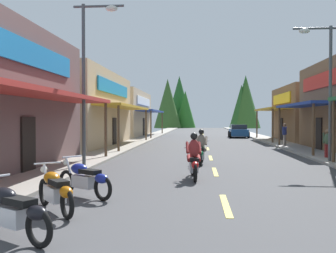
{
  "coord_description": "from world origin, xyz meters",
  "views": [
    {
      "loc": [
        -0.65,
        -0.26,
        2.04
      ],
      "look_at": [
        -3.33,
        33.65,
        1.33
      ],
      "focal_mm": 40.82,
      "sensor_mm": 36.0,
      "label": 1
    }
  ],
  "objects": [
    {
      "name": "storefront_left_far",
      "position": [
        -10.66,
        43.24,
        2.58
      ],
      "size": [
        9.36,
        13.65,
        5.16
      ],
      "color": "tan",
      "rests_on": "ground"
    },
    {
      "name": "motorcycle_parked_left_1",
      "position": [
        -3.74,
        7.75,
        0.49
      ],
      "size": [
        1.43,
        1.72,
        1.04
      ],
      "rotation": [
        0.0,
        0.0,
        2.26
      ],
      "color": "black",
      "rests_on": "ground"
    },
    {
      "name": "rider_cruising_lead",
      "position": [
        -0.79,
        12.56,
        0.66
      ],
      "size": [
        0.6,
        2.14,
        1.57
      ],
      "rotation": [
        0.0,
        0.0,
        1.65
      ],
      "color": "black",
      "rests_on": "ground"
    },
    {
      "name": "centerline_dashes",
      "position": [
        0.0,
        37.74,
        0.01
      ],
      "size": [
        0.16,
        73.36,
        0.01
      ],
      "color": "#E0C64C",
      "rests_on": "ground"
    },
    {
      "name": "sidewalk_left",
      "position": [
        -5.91,
        34.87,
        0.06
      ],
      "size": [
        2.0,
        99.74,
        0.12
      ],
      "primitive_type": "cube",
      "color": "gray",
      "rests_on": "ground"
    },
    {
      "name": "sidewalk_right",
      "position": [
        5.91,
        34.87,
        0.06
      ],
      "size": [
        2.0,
        99.74,
        0.12
      ],
      "primitive_type": "cube",
      "color": "#9E9991",
      "rests_on": "ground"
    },
    {
      "name": "ground",
      "position": [
        0.0,
        34.87,
        -0.05
      ],
      "size": [
        9.82,
        99.74,
        0.1
      ],
      "primitive_type": "cube",
      "color": "#424244"
    },
    {
      "name": "treeline_backdrop",
      "position": [
        1.82,
        84.45,
        5.37
      ],
      "size": [
        23.03,
        12.67,
        11.97
      ],
      "color": "#225823",
      "rests_on": "ground"
    },
    {
      "name": "pedestrian_browsing",
      "position": [
        5.69,
        18.99,
        0.88
      ],
      "size": [
        0.41,
        0.5,
        1.53
      ],
      "rotation": [
        0.0,
        0.0,
        3.67
      ],
      "color": "maroon",
      "rests_on": "ground"
    },
    {
      "name": "storefront_right_far",
      "position": [
        11.09,
        34.98,
        2.46
      ],
      "size": [
        10.24,
        9.59,
        4.92
      ],
      "color": "brown",
      "rests_on": "ground"
    },
    {
      "name": "rider_cruising_trailing",
      "position": [
        -0.5,
        16.7,
        0.66
      ],
      "size": [
        0.6,
        2.14,
        1.57
      ],
      "rotation": [
        0.0,
        0.0,
        1.51
      ],
      "color": "black",
      "rests_on": "ground"
    },
    {
      "name": "storefront_left_middle",
      "position": [
        -10.44,
        27.82,
        2.75
      ],
      "size": [
        8.92,
        13.68,
        5.49
      ],
      "color": "tan",
      "rests_on": "ground"
    },
    {
      "name": "parked_car_curbside",
      "position": [
        3.71,
        41.45,
        0.69
      ],
      "size": [
        2.14,
        4.34,
        1.4
      ],
      "rotation": [
        0.0,
        0.0,
        1.55
      ],
      "color": "#1E4C8C",
      "rests_on": "ground"
    },
    {
      "name": "motorcycle_parked_left_0",
      "position": [
        -3.76,
        5.86,
        0.49
      ],
      "size": [
        1.9,
        1.17,
        1.04
      ],
      "rotation": [
        0.0,
        0.0,
        2.61
      ],
      "color": "black",
      "rests_on": "ground"
    },
    {
      "name": "streetlamp_left",
      "position": [
        -5.02,
        15.02,
        4.31
      ],
      "size": [
        2.07,
        0.3,
        6.69
      ],
      "color": "#474C51",
      "rests_on": "ground"
    },
    {
      "name": "motorcycle_parked_left_2",
      "position": [
        -3.58,
        9.38,
        0.49
      ],
      "size": [
        1.8,
        1.32,
        1.04
      ],
      "rotation": [
        0.0,
        0.0,
        2.52
      ],
      "color": "black",
      "rests_on": "ground"
    },
    {
      "name": "streetlamp_right",
      "position": [
        5.0,
        17.52,
        4.04
      ],
      "size": [
        2.07,
        0.3,
        6.22
      ],
      "color": "#474C51",
      "rests_on": "ground"
    },
    {
      "name": "pedestrian_waiting",
      "position": [
        5.51,
        27.47,
        0.99
      ],
      "size": [
        0.43,
        0.46,
        1.7
      ],
      "rotation": [
        0.0,
        0.0,
        5.6
      ],
      "color": "#B2A599",
      "rests_on": "ground"
    }
  ]
}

